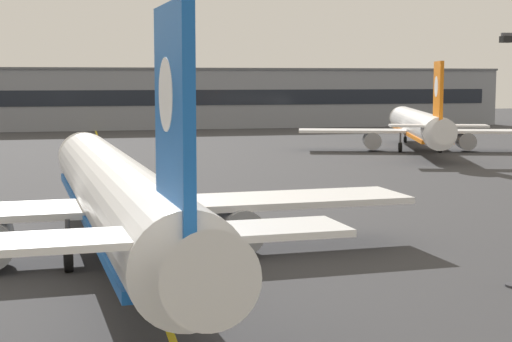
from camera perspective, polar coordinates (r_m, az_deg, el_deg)
taxiway_centreline at (r=58.22m, az=-9.18°, el=-2.75°), size 5.04×179.95×0.01m
airliner_foreground at (r=41.97m, az=-9.74°, el=-1.69°), size 32.19×41.51×11.65m
airliner_background at (r=106.24m, az=11.34°, el=3.11°), size 30.62×38.76×11.16m
terminal_building at (r=153.41m, az=-10.66°, el=5.03°), size 154.80×12.40×11.25m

